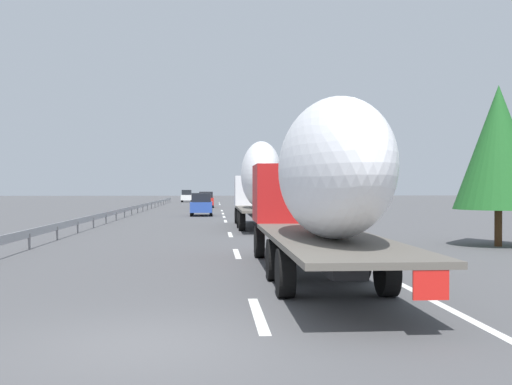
{
  "coord_description": "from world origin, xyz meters",
  "views": [
    {
      "loc": [
        -9.07,
        -0.99,
        2.33
      ],
      "look_at": [
        20.93,
        -3.08,
        2.1
      ],
      "focal_mm": 42.6,
      "sensor_mm": 36.0,
      "label": 1
    }
  ],
  "objects": [
    {
      "name": "lane_stripe_4",
      "position": [
        39.59,
        -1.8,
        0.0
      ],
      "size": [
        3.2,
        0.2,
        0.01
      ],
      "primitive_type": "cube",
      "color": "white",
      "rests_on": "ground_plane"
    },
    {
      "name": "lane_stripe_9",
      "position": [
        74.49,
        -1.8,
        0.0
      ],
      "size": [
        3.2,
        0.2,
        0.01
      ],
      "primitive_type": "cube",
      "color": "white",
      "rests_on": "ground_plane"
    },
    {
      "name": "truck_lead",
      "position": [
        25.7,
        -3.6,
        2.68
      ],
      "size": [
        12.61,
        2.55,
        4.9
      ],
      "color": "silver",
      "rests_on": "ground_plane"
    },
    {
      "name": "lane_stripe_3",
      "position": [
        33.19,
        -1.8,
        0.0
      ],
      "size": [
        3.2,
        0.2,
        0.01
      ],
      "primitive_type": "cube",
      "color": "white",
      "rests_on": "ground_plane"
    },
    {
      "name": "lane_stripe_0",
      "position": [
        2.0,
        -1.8,
        0.0
      ],
      "size": [
        3.2,
        0.2,
        0.01
      ],
      "primitive_type": "cube",
      "color": "white",
      "rests_on": "ground_plane"
    },
    {
      "name": "tree_2",
      "position": [
        14.3,
        -12.28,
        3.94
      ],
      "size": [
        3.51,
        3.51,
        6.42
      ],
      "color": "#472D19",
      "rests_on": "ground_plane"
    },
    {
      "name": "tree_0",
      "position": [
        50.25,
        -10.39,
        4.5
      ],
      "size": [
        2.83,
        2.83,
        7.35
      ],
      "color": "#472D19",
      "rests_on": "ground_plane"
    },
    {
      "name": "ground_plane",
      "position": [
        40.0,
        0.0,
        0.0
      ],
      "size": [
        260.0,
        260.0,
        0.0
      ],
      "primitive_type": "plane",
      "color": "#4C4C4F"
    },
    {
      "name": "lane_stripe_1",
      "position": [
        12.33,
        -1.8,
        0.0
      ],
      "size": [
        3.2,
        0.2,
        0.01
      ],
      "primitive_type": "cube",
      "color": "white",
      "rests_on": "ground_plane"
    },
    {
      "name": "lane_stripe_5",
      "position": [
        45.61,
        -1.8,
        0.0
      ],
      "size": [
        3.2,
        0.2,
        0.01
      ],
      "primitive_type": "cube",
      "color": "white",
      "rests_on": "ground_plane"
    },
    {
      "name": "edge_line_right",
      "position": [
        45.0,
        -5.5,
        0.0
      ],
      "size": [
        110.0,
        0.2,
        0.01
      ],
      "primitive_type": "cube",
      "color": "white",
      "rests_on": "ground_plane"
    },
    {
      "name": "car_white_van",
      "position": [
        90.82,
        3.44,
        0.98
      ],
      "size": [
        4.5,
        1.76,
        1.98
      ],
      "color": "white",
      "rests_on": "ground_plane"
    },
    {
      "name": "lane_stripe_2",
      "position": [
        21.12,
        -1.8,
        0.0
      ],
      "size": [
        3.2,
        0.2,
        0.01
      ],
      "primitive_type": "cube",
      "color": "white",
      "rests_on": "ground_plane"
    },
    {
      "name": "road_sign",
      "position": [
        44.19,
        -6.7,
        2.18
      ],
      "size": [
        0.1,
        0.9,
        3.15
      ],
      "color": "gray",
      "rests_on": "ground_plane"
    },
    {
      "name": "guardrail_median",
      "position": [
        43.0,
        6.0,
        0.58
      ],
      "size": [
        94.0,
        0.1,
        0.76
      ],
      "color": "#9EA0A5",
      "rests_on": "ground_plane"
    },
    {
      "name": "tree_1",
      "position": [
        82.17,
        -12.46,
        4.47
      ],
      "size": [
        3.44,
        3.44,
        7.23
      ],
      "color": "#472D19",
      "rests_on": "ground_plane"
    },
    {
      "name": "lane_stripe_7",
      "position": [
        76.63,
        -1.8,
        0.0
      ],
      "size": [
        3.2,
        0.2,
        0.01
      ],
      "primitive_type": "cube",
      "color": "white",
      "rests_on": "ground_plane"
    },
    {
      "name": "car_blue_sedan",
      "position": [
        41.54,
        0.04,
        0.95
      ],
      "size": [
        4.12,
        1.79,
        1.9
      ],
      "color": "#28479E",
      "rests_on": "ground_plane"
    },
    {
      "name": "lane_stripe_8",
      "position": [
        83.45,
        -1.8,
        0.0
      ],
      "size": [
        3.2,
        0.2,
        0.01
      ],
      "primitive_type": "cube",
      "color": "white",
      "rests_on": "ground_plane"
    },
    {
      "name": "car_red_compact",
      "position": [
        62.39,
        -0.08,
        0.94
      ],
      "size": [
        4.22,
        1.81,
        1.87
      ],
      "color": "red",
      "rests_on": "ground_plane"
    },
    {
      "name": "lane_stripe_6",
      "position": [
        52.54,
        -1.8,
        0.0
      ],
      "size": [
        3.2,
        0.2,
        0.01
      ],
      "primitive_type": "cube",
      "color": "white",
      "rests_on": "ground_plane"
    },
    {
      "name": "truck_trailing",
      "position": [
        5.73,
        -3.6,
        2.46
      ],
      "size": [
        13.79,
        2.55,
        4.31
      ],
      "color": "#B21919",
      "rests_on": "ground_plane"
    }
  ]
}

